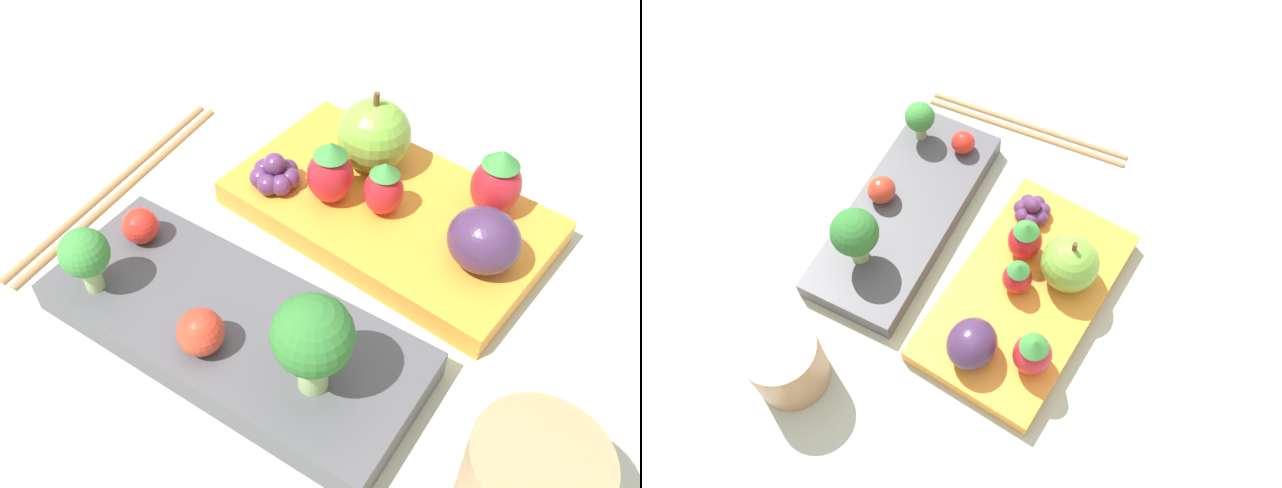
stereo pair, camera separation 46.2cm
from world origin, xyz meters
TOP-DOWN VIEW (x-y plane):
  - ground_plane at (0.00, 0.00)m, footprint 4.00×4.00m
  - bento_box_savoury at (0.01, 0.06)m, footprint 0.24×0.12m
  - bento_box_fruit at (-0.00, -0.08)m, footprint 0.21×0.13m
  - broccoli_floret_0 at (0.09, 0.10)m, footprint 0.03×0.03m
  - broccoli_floret_1 at (-0.05, 0.06)m, footprint 0.04×0.04m
  - cherry_tomato_0 at (0.01, 0.09)m, footprint 0.03×0.03m
  - cherry_tomato_1 at (0.10, 0.05)m, footprint 0.02×0.02m
  - apple at (0.03, -0.10)m, footprint 0.05×0.05m
  - strawberry_0 at (-0.05, -0.11)m, footprint 0.03×0.03m
  - strawberry_1 at (0.03, -0.05)m, footprint 0.03×0.03m
  - strawberry_2 at (0.00, -0.07)m, footprint 0.03×0.03m
  - plum at (-0.07, -0.07)m, footprint 0.04×0.04m
  - grape_cluster at (0.07, -0.04)m, footprint 0.03×0.03m
  - drinking_cup at (-0.17, 0.05)m, footprint 0.06×0.06m
  - chopsticks_pair at (0.17, 0.02)m, footprint 0.05×0.21m

SIDE VIEW (x-z plane):
  - ground_plane at x=0.00m, z-range 0.00..0.00m
  - chopsticks_pair at x=0.17m, z-range 0.00..0.01m
  - bento_box_fruit at x=0.00m, z-range 0.00..0.02m
  - bento_box_savoury at x=0.01m, z-range 0.00..0.02m
  - grape_cluster at x=0.07m, z-range 0.01..0.04m
  - cherry_tomato_1 at x=0.10m, z-range 0.02..0.04m
  - drinking_cup at x=-0.17m, z-range 0.00..0.07m
  - cherry_tomato_0 at x=0.01m, z-range 0.02..0.05m
  - strawberry_2 at x=0.00m, z-range 0.02..0.06m
  - plum at x=-0.07m, z-range 0.02..0.06m
  - strawberry_1 at x=0.03m, z-range 0.02..0.06m
  - strawberry_0 at x=-0.05m, z-range 0.02..0.07m
  - apple at x=0.03m, z-range 0.01..0.07m
  - broccoli_floret_0 at x=0.09m, z-range 0.03..0.07m
  - broccoli_floret_1 at x=-0.05m, z-range 0.03..0.09m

